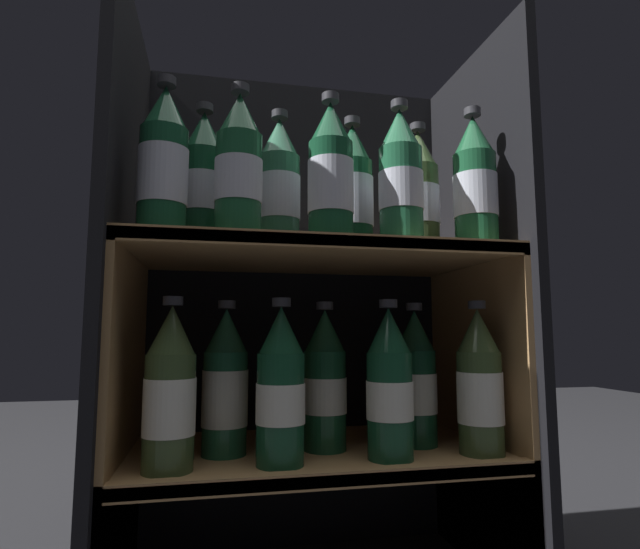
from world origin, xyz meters
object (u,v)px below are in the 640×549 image
bottle_upper_front_0 (163,165)px  bottle_upper_front_1 (239,169)px  bottle_upper_back_2 (353,192)px  bottle_lower_back_1 (325,383)px  bottle_lower_front_2 (390,387)px  bottle_upper_front_4 (475,185)px  bottle_lower_front_0 (170,393)px  bottle_lower_front_1 (281,389)px  bottle_upper_back_3 (419,196)px  bottle_lower_back_0 (225,386)px  bottle_upper_front_3 (401,180)px  bottle_upper_back_0 (203,182)px  bottle_upper_front_2 (331,176)px  bottle_upper_back_1 (279,188)px  bottle_lower_front_3 (480,386)px  bottle_lower_back_2 (416,381)px

bottle_upper_front_0 → bottle_upper_front_1: (0.12, -0.00, 0.00)m
bottle_upper_back_2 → bottle_lower_back_1: (-0.06, -0.00, -0.36)m
bottle_lower_front_2 → bottle_lower_back_1: 0.13m
bottle_upper_front_4 → bottle_lower_front_0: size_ratio=1.00×
bottle_upper_front_0 → bottle_lower_front_1: bottle_upper_front_0 is taller
bottle_upper_front_1 → bottle_upper_back_3: size_ratio=1.00×
bottle_lower_front_1 → bottle_lower_back_0: same height
bottle_upper_front_3 → bottle_lower_back_0: bearing=163.7°
bottle_upper_front_0 → bottle_upper_front_3: same height
bottle_upper_front_4 → bottle_upper_back_0: bearing=169.9°
bottle_upper_front_2 → bottle_lower_front_2: bottle_upper_front_2 is taller
bottle_upper_front_3 → bottle_upper_back_1: 0.23m
bottle_upper_front_1 → bottle_lower_front_3: size_ratio=1.00×
bottle_lower_front_0 → bottle_lower_front_1: (0.17, 0.00, 0.00)m
bottle_upper_back_0 → bottle_lower_front_3: size_ratio=1.00×
bottle_upper_front_2 → bottle_upper_front_0: bearing=180.0°
bottle_upper_back_2 → bottle_lower_back_1: bearing=-180.0°
bottle_upper_front_4 → bottle_lower_front_2: 0.40m
bottle_upper_back_3 → bottle_lower_front_2: bearing=-138.9°
bottle_upper_back_3 → bottle_upper_front_3: bearing=-129.8°
bottle_lower_front_3 → bottle_upper_back_2: bearing=156.9°
bottle_lower_front_0 → bottle_lower_front_1: size_ratio=1.00×
bottle_upper_front_0 → bottle_lower_back_0: 0.39m
bottle_lower_front_3 → bottle_lower_back_0: (-0.44, 0.09, -0.00)m
bottle_upper_front_3 → bottle_lower_back_1: bearing=143.9°
bottle_upper_front_3 → bottle_lower_back_1: (-0.12, 0.09, -0.36)m
bottle_lower_front_2 → bottle_lower_back_1: bearing=136.7°
bottle_upper_front_2 → bottle_upper_front_3: 0.13m
bottle_lower_front_1 → bottle_lower_back_2: bearing=18.0°
bottle_upper_front_1 → bottle_lower_front_3: (0.43, 0.00, -0.36)m
bottle_upper_front_1 → bottle_lower_back_0: bearing=98.1°
bottle_upper_back_1 → bottle_lower_front_3: 0.51m
bottle_upper_back_0 → bottle_lower_front_1: bearing=-33.1°
bottle_upper_front_0 → bottle_lower_front_3: bottle_upper_front_0 is taller
bottle_upper_front_1 → bottle_upper_back_0: size_ratio=1.00×
bottle_lower_back_1 → bottle_lower_back_2: 0.18m
bottle_upper_back_0 → bottle_lower_back_2: size_ratio=1.00×
bottle_lower_front_3 → bottle_lower_front_0: bearing=180.0°
bottle_upper_front_2 → bottle_lower_back_1: 0.37m
bottle_lower_back_1 → bottle_upper_back_1: bearing=180.0°
bottle_upper_front_3 → bottle_upper_back_0: bearing=165.9°
bottle_lower_front_3 → bottle_upper_front_3: bearing=180.0°
bottle_upper_front_1 → bottle_upper_back_1: bearing=47.9°
bottle_lower_front_2 → bottle_lower_front_3: size_ratio=1.00×
bottle_lower_front_1 → bottle_lower_back_1: 0.13m
bottle_lower_back_1 → bottle_lower_front_3: bearing=-18.6°
bottle_lower_front_0 → bottle_lower_front_2: bearing=0.0°
bottle_upper_back_1 → bottle_upper_front_3: bearing=-22.8°
bottle_upper_front_1 → bottle_lower_back_0: size_ratio=1.00×
bottle_upper_back_2 → bottle_upper_back_3: 0.14m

